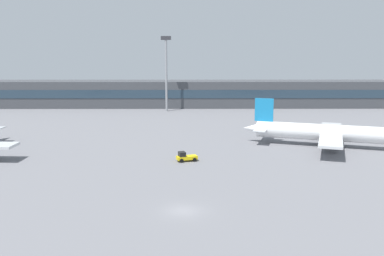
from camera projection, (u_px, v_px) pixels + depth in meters
name	position (u px, v px, depth m)	size (l,w,h in m)	color
ground_plane	(186.00, 142.00, 91.38)	(400.00, 400.00, 0.00)	slate
terminal_building	(188.00, 94.00, 147.90)	(139.57, 12.13, 9.00)	#3F4247
airplane_mid	(337.00, 133.00, 85.76)	(36.94, 26.37, 9.42)	white
baggage_tug_yellow	(186.00, 157.00, 75.17)	(3.89, 2.66, 1.75)	yellow
floodlight_tower_west	(166.00, 68.00, 135.17)	(3.20, 0.80, 23.73)	gray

